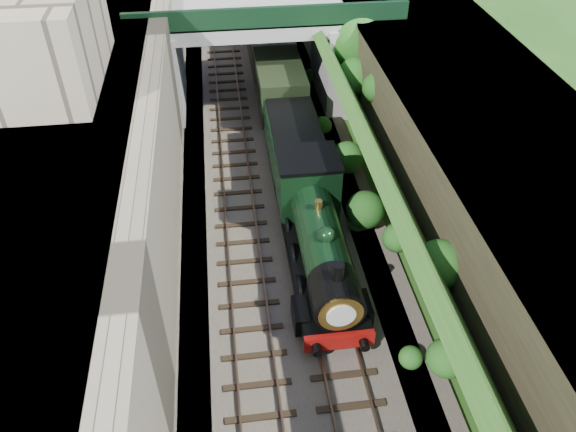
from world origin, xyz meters
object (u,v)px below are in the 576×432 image
object	(u,v)px
road_bridge	(272,42)
tender	(294,149)
tree	(357,42)
locomotive	(318,236)

from	to	relation	value
road_bridge	tender	size ratio (longest dim) A/B	2.67
road_bridge	tree	size ratio (longest dim) A/B	2.42
road_bridge	tree	world-z (taller)	road_bridge
locomotive	tender	size ratio (longest dim) A/B	1.70
locomotive	road_bridge	bearing A→B (deg)	90.91
tree	tender	distance (m)	8.63
road_bridge	tree	xyz separation A→B (m)	(4.97, -2.10, 0.57)
tree	locomotive	distance (m)	14.96
locomotive	tender	world-z (taller)	locomotive
tree	tender	bearing A→B (deg)	-125.66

